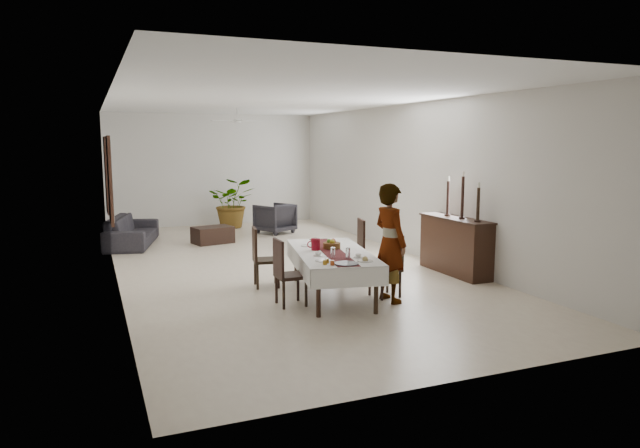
% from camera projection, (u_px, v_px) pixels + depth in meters
% --- Properties ---
extents(floor, '(6.00, 12.00, 0.00)m').
position_uv_depth(floor, '(277.00, 264.00, 11.25)').
color(floor, beige).
rests_on(floor, ground).
extents(ceiling, '(6.00, 12.00, 0.02)m').
position_uv_depth(ceiling, '(276.00, 99.00, 10.80)').
color(ceiling, white).
rests_on(ceiling, wall_back).
extents(wall_back, '(6.00, 0.02, 3.20)m').
position_uv_depth(wall_back, '(213.00, 170.00, 16.53)').
color(wall_back, silver).
rests_on(wall_back, floor).
extents(wall_front, '(6.00, 0.02, 3.20)m').
position_uv_depth(wall_front, '(466.00, 224.00, 5.52)').
color(wall_front, silver).
rests_on(wall_front, floor).
extents(wall_left, '(0.02, 12.00, 3.20)m').
position_uv_depth(wall_left, '(112.00, 188.00, 9.91)').
color(wall_left, silver).
rests_on(wall_left, floor).
extents(wall_right, '(0.02, 12.00, 3.20)m').
position_uv_depth(wall_right, '(411.00, 180.00, 12.14)').
color(wall_right, silver).
rests_on(wall_right, floor).
extents(dining_table_top, '(1.36, 2.37, 0.05)m').
position_uv_depth(dining_table_top, '(332.00, 253.00, 8.86)').
color(dining_table_top, black).
rests_on(dining_table_top, table_leg_fl).
extents(table_leg_fl, '(0.08, 0.08, 0.65)m').
position_uv_depth(table_leg_fl, '(318.00, 294.00, 7.80)').
color(table_leg_fl, black).
rests_on(table_leg_fl, floor).
extents(table_leg_fr, '(0.08, 0.08, 0.65)m').
position_uv_depth(table_leg_fr, '(376.00, 291.00, 7.95)').
color(table_leg_fr, black).
rests_on(table_leg_fr, floor).
extents(table_leg_bl, '(0.08, 0.08, 0.65)m').
position_uv_depth(table_leg_bl, '(296.00, 262.00, 9.87)').
color(table_leg_bl, black).
rests_on(table_leg_bl, floor).
extents(table_leg_br, '(0.08, 0.08, 0.65)m').
position_uv_depth(table_leg_br, '(342.00, 261.00, 10.02)').
color(table_leg_br, black).
rests_on(table_leg_br, floor).
extents(tablecloth_top, '(1.55, 2.57, 0.01)m').
position_uv_depth(tablecloth_top, '(332.00, 252.00, 8.86)').
color(tablecloth_top, white).
rests_on(tablecloth_top, dining_table_top).
extents(tablecloth_drape_left, '(0.49, 2.36, 0.28)m').
position_uv_depth(tablecloth_drape_left, '(297.00, 261.00, 8.77)').
color(tablecloth_drape_left, white).
rests_on(tablecloth_drape_left, dining_table_top).
extents(tablecloth_drape_right, '(0.49, 2.36, 0.28)m').
position_uv_depth(tablecloth_drape_right, '(366.00, 259.00, 8.97)').
color(tablecloth_drape_right, white).
rests_on(tablecloth_drape_right, dining_table_top).
extents(tablecloth_drape_near, '(1.08, 0.23, 0.28)m').
position_uv_depth(tablecloth_drape_near, '(350.00, 278.00, 7.71)').
color(tablecloth_drape_near, white).
rests_on(tablecloth_drape_near, dining_table_top).
extents(tablecloth_drape_far, '(1.08, 0.23, 0.28)m').
position_uv_depth(tablecloth_drape_far, '(318.00, 246.00, 10.04)').
color(tablecloth_drape_far, white).
rests_on(tablecloth_drape_far, dining_table_top).
extents(table_runner, '(0.78, 2.35, 0.00)m').
position_uv_depth(table_runner, '(332.00, 251.00, 8.85)').
color(table_runner, maroon).
rests_on(table_runner, tablecloth_top).
extents(red_pitcher, '(0.16, 0.16, 0.19)m').
position_uv_depth(red_pitcher, '(316.00, 244.00, 8.93)').
color(red_pitcher, maroon).
rests_on(red_pitcher, tablecloth_top).
extents(pitcher_handle, '(0.11, 0.04, 0.11)m').
position_uv_depth(pitcher_handle, '(311.00, 244.00, 8.92)').
color(pitcher_handle, maroon).
rests_on(pitcher_handle, red_pitcher).
extents(wine_glass_near, '(0.07, 0.07, 0.16)m').
position_uv_depth(wine_glass_near, '(348.00, 253.00, 8.28)').
color(wine_glass_near, white).
rests_on(wine_glass_near, tablecloth_top).
extents(wine_glass_mid, '(0.07, 0.07, 0.16)m').
position_uv_depth(wine_glass_mid, '(333.00, 253.00, 8.33)').
color(wine_glass_mid, white).
rests_on(wine_glass_mid, tablecloth_top).
extents(teacup_right, '(0.08, 0.08, 0.06)m').
position_uv_depth(teacup_right, '(358.00, 256.00, 8.36)').
color(teacup_right, white).
rests_on(teacup_right, saucer_right).
extents(saucer_right, '(0.14, 0.14, 0.01)m').
position_uv_depth(saucer_right, '(358.00, 257.00, 8.36)').
color(saucer_right, silver).
rests_on(saucer_right, tablecloth_top).
extents(teacup_left, '(0.08, 0.08, 0.06)m').
position_uv_depth(teacup_left, '(318.00, 254.00, 8.48)').
color(teacup_left, white).
rests_on(teacup_left, saucer_left).
extents(saucer_left, '(0.14, 0.14, 0.01)m').
position_uv_depth(saucer_left, '(318.00, 256.00, 8.49)').
color(saucer_left, silver).
rests_on(saucer_left, tablecloth_top).
extents(plate_near_right, '(0.22, 0.22, 0.01)m').
position_uv_depth(plate_near_right, '(365.00, 261.00, 8.09)').
color(plate_near_right, silver).
rests_on(plate_near_right, tablecloth_top).
extents(bread_near_right, '(0.08, 0.08, 0.08)m').
position_uv_depth(bread_near_right, '(365.00, 259.00, 8.09)').
color(bread_near_right, tan).
rests_on(bread_near_right, plate_near_right).
extents(plate_near_left, '(0.22, 0.22, 0.01)m').
position_uv_depth(plate_near_left, '(323.00, 260.00, 8.12)').
color(plate_near_left, silver).
rests_on(plate_near_left, tablecloth_top).
extents(plate_far_left, '(0.22, 0.22, 0.01)m').
position_uv_depth(plate_far_left, '(308.00, 246.00, 9.30)').
color(plate_far_left, white).
rests_on(plate_far_left, tablecloth_top).
extents(serving_tray, '(0.34, 0.34, 0.02)m').
position_uv_depth(serving_tray, '(346.00, 264.00, 7.90)').
color(serving_tray, '#3C3C41').
rests_on(serving_tray, tablecloth_top).
extents(jam_jar_a, '(0.06, 0.06, 0.07)m').
position_uv_depth(jam_jar_a, '(332.00, 263.00, 7.83)').
color(jam_jar_a, '#993C16').
rests_on(jam_jar_a, tablecloth_top).
extents(jam_jar_b, '(0.06, 0.06, 0.07)m').
position_uv_depth(jam_jar_b, '(325.00, 262.00, 7.87)').
color(jam_jar_b, '#9A6B16').
rests_on(jam_jar_b, tablecloth_top).
extents(jam_jar_c, '(0.06, 0.06, 0.07)m').
position_uv_depth(jam_jar_c, '(327.00, 261.00, 7.97)').
color(jam_jar_c, brown).
rests_on(jam_jar_c, tablecloth_top).
extents(fruit_basket, '(0.28, 0.28, 0.09)m').
position_uv_depth(fruit_basket, '(332.00, 246.00, 9.08)').
color(fruit_basket, brown).
rests_on(fruit_basket, tablecloth_top).
extents(fruit_red, '(0.08, 0.08, 0.08)m').
position_uv_depth(fruit_red, '(333.00, 241.00, 9.10)').
color(fruit_red, maroon).
rests_on(fruit_red, fruit_basket).
extents(fruit_green, '(0.07, 0.07, 0.07)m').
position_uv_depth(fruit_green, '(329.00, 241.00, 9.09)').
color(fruit_green, '#528D2A').
rests_on(fruit_green, fruit_basket).
extents(fruit_yellow, '(0.08, 0.08, 0.08)m').
position_uv_depth(fruit_yellow, '(332.00, 242.00, 9.03)').
color(fruit_yellow, gold).
rests_on(fruit_yellow, fruit_basket).
extents(chair_right_near_seat, '(0.46, 0.46, 0.05)m').
position_uv_depth(chair_right_near_seat, '(385.00, 269.00, 8.84)').
color(chair_right_near_seat, black).
rests_on(chair_right_near_seat, chair_right_near_leg_fl).
extents(chair_right_near_leg_fl, '(0.05, 0.05, 0.41)m').
position_uv_depth(chair_right_near_leg_fl, '(400.00, 285.00, 8.81)').
color(chair_right_near_leg_fl, black).
rests_on(chair_right_near_leg_fl, floor).
extents(chair_right_near_leg_fr, '(0.05, 0.05, 0.41)m').
position_uv_depth(chair_right_near_leg_fr, '(387.00, 280.00, 9.10)').
color(chair_right_near_leg_fr, black).
rests_on(chair_right_near_leg_fr, floor).
extents(chair_right_near_leg_bl, '(0.05, 0.05, 0.41)m').
position_uv_depth(chair_right_near_leg_bl, '(382.00, 287.00, 8.65)').
color(chair_right_near_leg_bl, black).
rests_on(chair_right_near_leg_bl, floor).
extents(chair_right_near_leg_br, '(0.05, 0.05, 0.41)m').
position_uv_depth(chair_right_near_leg_br, '(370.00, 283.00, 8.94)').
color(chair_right_near_leg_br, black).
rests_on(chair_right_near_leg_br, floor).
extents(chair_right_near_back, '(0.08, 0.41, 0.53)m').
position_uv_depth(chair_right_near_back, '(395.00, 250.00, 8.89)').
color(chair_right_near_back, black).
rests_on(chair_right_near_back, chair_right_near_seat).
extents(chair_right_far_seat, '(0.52, 0.52, 0.05)m').
position_uv_depth(chair_right_far_seat, '(350.00, 251.00, 10.17)').
color(chair_right_far_seat, black).
rests_on(chair_right_far_seat, chair_right_far_leg_fl).
extents(chair_right_far_leg_fl, '(0.05, 0.05, 0.43)m').
position_uv_depth(chair_right_far_leg_fl, '(362.00, 266.00, 10.06)').
color(chair_right_far_leg_fl, black).
rests_on(chair_right_far_leg_fl, floor).
extents(chair_right_far_leg_fr, '(0.05, 0.05, 0.43)m').
position_uv_depth(chair_right_far_leg_fr, '(357.00, 262.00, 10.41)').
color(chair_right_far_leg_fr, black).
rests_on(chair_right_far_leg_fr, floor).
extents(chair_right_far_leg_bl, '(0.05, 0.05, 0.43)m').
position_uv_depth(chair_right_far_leg_bl, '(342.00, 267.00, 10.00)').
color(chair_right_far_leg_bl, black).
rests_on(chair_right_far_leg_bl, floor).
extents(chair_right_far_leg_br, '(0.05, 0.05, 0.43)m').
position_uv_depth(chair_right_far_leg_br, '(338.00, 263.00, 10.35)').
color(chair_right_far_leg_br, black).
rests_on(chair_right_far_leg_br, floor).
extents(chair_right_far_back, '(0.13, 0.44, 0.56)m').
position_uv_depth(chair_right_far_back, '(361.00, 235.00, 10.17)').
color(chair_right_far_back, black).
rests_on(chair_right_far_back, chair_right_far_seat).
extents(chair_left_near_seat, '(0.42, 0.42, 0.05)m').
position_uv_depth(chair_left_near_seat, '(291.00, 276.00, 8.37)').
color(chair_left_near_seat, black).
rests_on(chair_left_near_seat, chair_left_near_leg_fl).
extents(chair_left_near_leg_fl, '(0.04, 0.04, 0.42)m').
position_uv_depth(chair_left_near_leg_fl, '(276.00, 290.00, 8.50)').
color(chair_left_near_leg_fl, black).
rests_on(chair_left_near_leg_fl, floor).
extents(chair_left_near_leg_fr, '(0.04, 0.04, 0.42)m').
position_uv_depth(chair_left_near_leg_fr, '(284.00, 295.00, 8.19)').
color(chair_left_near_leg_fr, black).
rests_on(chair_left_near_leg_fr, floor).
extents(chair_left_near_leg_bl, '(0.04, 0.04, 0.42)m').
position_uv_depth(chair_left_near_leg_bl, '(298.00, 287.00, 8.63)').
color(chair_left_near_leg_bl, black).
rests_on(chair_left_near_leg_bl, floor).
extents(chair_left_near_leg_br, '(0.04, 0.04, 0.42)m').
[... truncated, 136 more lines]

